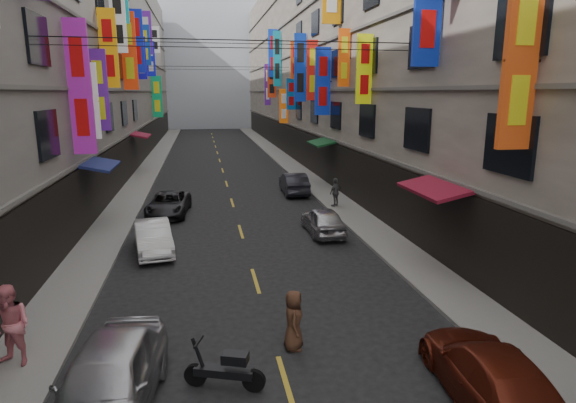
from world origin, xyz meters
name	(u,v)px	position (x,y,z in m)	size (l,w,h in m)	color
sidewalk_left	(147,172)	(-6.00, 42.00, 0.06)	(2.00, 90.00, 0.12)	slate
sidewalk_right	(294,168)	(6.00, 42.00, 0.06)	(2.00, 90.00, 0.12)	slate
building_row_left	(54,47)	(-11.99, 42.00, 9.49)	(10.14, 90.00, 19.00)	gray
building_row_right	(366,52)	(11.99, 42.00, 9.49)	(10.14, 90.00, 19.00)	#AB9E8F
haze_block	(208,65)	(0.00, 92.00, 11.00)	(18.00, 8.00, 22.00)	#B4BCC9
shop_signage	(220,46)	(-0.21, 35.10, 9.16)	(14.00, 55.00, 12.00)	#0F46B4
street_awnings	(210,161)	(-1.26, 26.00, 3.00)	(13.99, 35.20, 0.41)	#154F1C
overhead_cables	(228,44)	(0.00, 30.00, 8.80)	(14.00, 38.04, 1.24)	black
lane_markings	(224,177)	(0.00, 39.00, 0.00)	(0.12, 80.20, 0.01)	gold
scooter_crossing	(226,370)	(-1.31, 12.05, 0.44)	(1.74, 0.79, 1.14)	black
scooter_far_right	(321,222)	(3.65, 23.38, 0.44)	(0.68, 1.78, 1.14)	black
car_left_near	(108,381)	(-3.60, 11.58, 0.75)	(1.77, 4.41, 1.50)	#B6B5BB
car_left_mid	(153,237)	(-3.67, 21.70, 0.62)	(1.32, 3.78, 1.24)	white
car_left_far	(169,204)	(-3.43, 27.74, 0.59)	(1.95, 4.22, 1.17)	black
car_right_near	(490,374)	(4.00, 10.64, 0.63)	(1.77, 4.34, 1.26)	#621E10
car_right_mid	(323,220)	(3.63, 23.03, 0.62)	(1.46, 3.62, 1.23)	#B9B8BD
car_right_far	(294,183)	(4.00, 31.88, 0.66)	(1.41, 4.03, 1.33)	#27282F
pedestrian_lfar	(11,326)	(-6.05, 13.66, 1.08)	(0.94, 0.64, 1.93)	pink
pedestrian_rfar	(336,192)	(5.51, 27.60, 0.91)	(0.92, 0.52, 1.57)	#5D5D60
pedestrian_crossing	(293,320)	(0.44, 13.42, 0.77)	(0.75, 0.51, 1.53)	#4B2D1E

